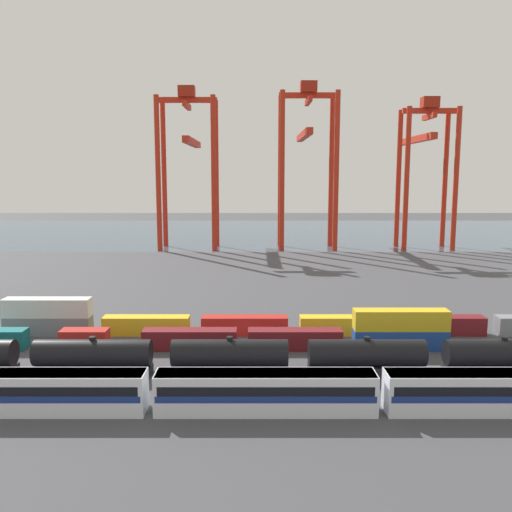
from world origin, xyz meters
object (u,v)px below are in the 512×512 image
Objects in this scene: gantry_crane_west at (187,154)px; gantry_crane_east at (423,157)px; shipping_container_9 at (243,325)px; gantry_crane_central at (306,150)px; shipping_container_4 at (399,339)px; passenger_train at (264,390)px; freight_tank_row at (229,357)px; shipping_container_6 at (47,325)px.

gantry_crane_east is at bearing 0.42° from gantry_crane_west.
gantry_crane_central is (17.09, 93.86, 28.46)m from shipping_container_9.
shipping_container_4 is 0.24× the size of gantry_crane_central.
gantry_crane_west is 71.88m from gantry_crane_east.
passenger_train reaches higher than shipping_container_9.
freight_tank_row is 113.65m from gantry_crane_west.
shipping_container_9 is (-20.23, 6.52, 0.00)m from shipping_container_4.
gantry_crane_west reaches higher than gantry_crane_east.
shipping_container_6 is 97.71m from gantry_crane_west.
shipping_container_6 is 0.27× the size of gantry_crane_east.
gantry_crane_central is at bearing 79.68° from shipping_container_9.
gantry_crane_central is at bearing 64.48° from shipping_container_6.
gantry_crane_east is (71.88, 0.52, -1.05)m from gantry_crane_west.
gantry_crane_east is at bearing 63.63° from freight_tank_row.
shipping_container_9 is at bearing 85.15° from freight_tank_row.
shipping_container_6 is (-30.22, 25.32, -0.84)m from passenger_train.
shipping_container_6 is at bearing 140.04° from passenger_train.
gantry_crane_west is (-17.51, 109.11, 26.53)m from freight_tank_row.
passenger_train is 0.87× the size of freight_tank_row.
freight_tank_row is at bearing -30.81° from shipping_container_6.
shipping_container_9 is (1.33, 15.73, -0.82)m from freight_tank_row.
gantry_crane_west is (-39.07, 99.90, 27.35)m from shipping_container_4.
gantry_crane_central is (14.59, 119.17, 27.62)m from passenger_train.
shipping_container_4 is 1.00× the size of shipping_container_9.
shipping_container_9 is (-2.51, 25.32, -0.84)m from passenger_train.
freight_tank_row is 6.14× the size of shipping_container_6.
gantry_crane_central is at bearing 83.02° from passenger_train.
gantry_crane_west is 0.97× the size of gantry_crane_central.
gantry_crane_central is at bearing 80.46° from freight_tank_row.
shipping_container_4 is at bearing 23.13° from freight_tank_row.
shipping_container_4 is at bearing -108.09° from gantry_crane_east.
freight_tank_row is 6.14× the size of shipping_container_4.
passenger_train is 5.32× the size of shipping_container_6.
passenger_train is 25.46m from shipping_container_9.
freight_tank_row is 15.81m from shipping_container_9.
shipping_container_9 is at bearing 0.00° from shipping_container_6.
shipping_container_4 is at bearing 46.69° from passenger_train.
gantry_crane_west is at bearing 99.12° from freight_tank_row.
gantry_crane_west is (8.86, 93.38, 27.35)m from shipping_container_6.
shipping_container_6 is (-26.37, 15.73, -0.82)m from freight_tank_row.
shipping_container_6 and shipping_container_9 have the same top height.
gantry_crane_central reaches higher than shipping_container_9.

